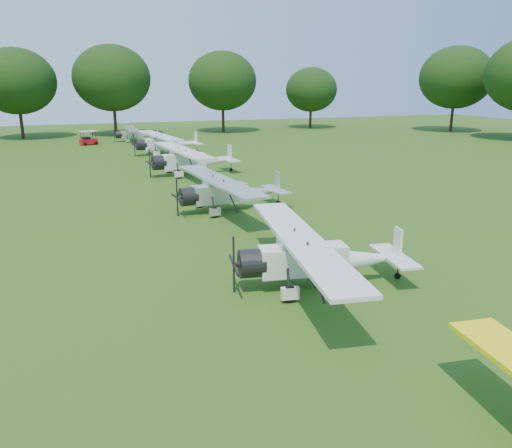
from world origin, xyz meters
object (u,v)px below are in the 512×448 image
Objects in this scene: aircraft_6 at (165,142)px; aircraft_4 at (228,190)px; golf_cart at (88,140)px; aircraft_7 at (136,133)px; aircraft_5 at (190,158)px; aircraft_3 at (316,254)px.

aircraft_4 is at bearing -99.35° from aircraft_6.
aircraft_4 reaches higher than golf_cart.
aircraft_4 is 39.65m from aircraft_7.
aircraft_5 is at bearing -98.53° from aircraft_6.
aircraft_5 reaches higher than aircraft_4.
aircraft_4 is at bearing 97.70° from aircraft_3.
aircraft_4 is 4.91× the size of golf_cart.
aircraft_4 is 38.45m from golf_cart.
aircraft_7 is at bearing 86.86° from aircraft_5.
aircraft_3 is 0.94× the size of aircraft_6.
golf_cart is at bearing -162.65° from aircraft_7.
aircraft_5 is at bearing 97.04° from aircraft_3.
aircraft_6 is at bearing 83.07° from aircraft_4.
aircraft_5 is 25.97m from golf_cart.
aircraft_5 is 1.03× the size of aircraft_6.
aircraft_7 reaches higher than golf_cart.
aircraft_5 reaches higher than aircraft_3.
aircraft_7 is 4.16× the size of golf_cart.
aircraft_6 is (0.13, 13.15, -0.04)m from aircraft_5.
aircraft_7 is at bearing 99.48° from aircraft_3.
aircraft_6 is 14.02m from golf_cart.
aircraft_6 is 1.24× the size of aircraft_7.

